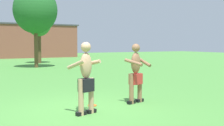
% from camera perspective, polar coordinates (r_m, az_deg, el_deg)
% --- Properties ---
extents(ground_plane, '(80.00, 80.00, 0.00)m').
position_cam_1_polar(ground_plane, '(7.39, -6.21, -9.34)').
color(ground_plane, '#4C8E3D').
extents(player_near, '(0.65, 0.70, 1.68)m').
position_cam_1_polar(player_near, '(8.16, 4.76, -1.79)').
color(player_near, black).
rests_on(player_near, ground_plane).
extents(player_in_black, '(0.74, 0.69, 1.73)m').
position_cam_1_polar(player_in_black, '(6.87, -5.20, -2.66)').
color(player_in_black, black).
rests_on(player_in_black, ground_plane).
extents(frisbee, '(0.24, 0.24, 0.03)m').
position_cam_1_polar(frisbee, '(7.90, -3.93, -8.37)').
color(frisbee, orange).
rests_on(frisbee, ground_plane).
extents(outbuilding_behind_lot, '(10.02, 4.97, 3.96)m').
position_cam_1_polar(outbuilding_behind_lot, '(36.41, -15.37, 4.25)').
color(outbuilding_behind_lot, brown).
rests_on(outbuilding_behind_lot, ground_plane).
extents(tree_left_field, '(2.20, 2.20, 4.95)m').
position_cam_1_polar(tree_left_field, '(25.27, -14.30, 8.04)').
color(tree_left_field, brown).
rests_on(tree_left_field, ground_plane).
extents(tree_right_field, '(3.01, 3.01, 5.62)m').
position_cam_1_polar(tree_right_field, '(20.91, -14.92, 10.07)').
color(tree_right_field, brown).
rests_on(tree_right_field, ground_plane).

